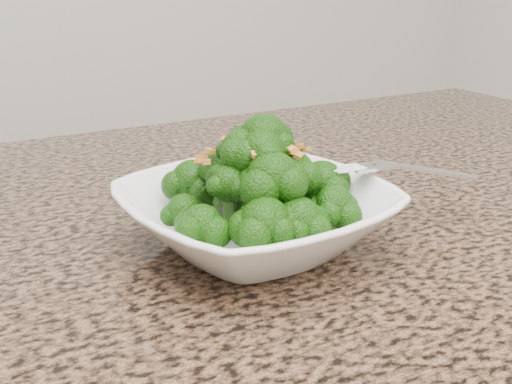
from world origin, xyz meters
TOP-DOWN VIEW (x-y plane):
  - granite_counter at (0.00, 0.30)m, footprint 1.64×1.04m
  - bowl at (0.11, 0.36)m, footprint 0.25×0.25m
  - broccoli_pile at (0.11, 0.36)m, footprint 0.19×0.19m
  - garlic_topping at (0.11, 0.36)m, footprint 0.12×0.12m
  - fork at (0.23, 0.33)m, footprint 0.17×0.08m

SIDE VIEW (x-z plane):
  - granite_counter at x=0.00m, z-range 0.87..0.90m
  - bowl at x=0.11m, z-range 0.90..0.95m
  - fork at x=0.23m, z-range 0.95..0.97m
  - broccoli_pile at x=0.11m, z-range 0.95..1.03m
  - garlic_topping at x=0.11m, z-range 1.03..1.03m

